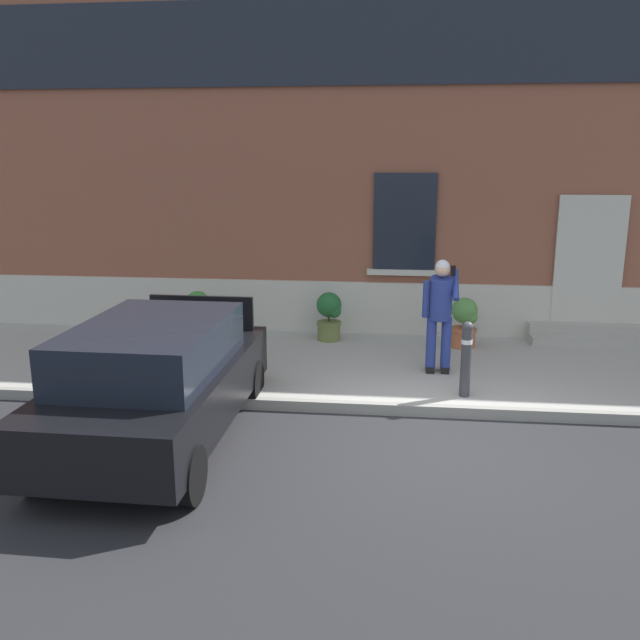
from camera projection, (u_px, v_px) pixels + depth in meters
ground_plane at (426, 445)px, 7.91m from camera, size 80.00×80.00×0.00m
sidewalk at (419, 367)px, 10.60m from camera, size 24.00×3.60×0.15m
curb_edge at (424, 410)px, 8.80m from camera, size 24.00×0.12×0.15m
building_facade at (422, 134)px, 12.13m from camera, size 24.00×1.52×7.50m
entrance_stoop at (586, 335)px, 11.71m from camera, size 1.94×0.64×0.32m
hatchback_car_black at (158, 379)px, 7.84m from camera, size 1.84×4.09×1.50m
bollard_near_person at (466, 356)px, 8.99m from camera, size 0.15×0.15×1.04m
bollard_far_left at (195, 348)px, 9.39m from camera, size 0.15×0.15×1.04m
person_on_phone at (440, 309)px, 9.82m from camera, size 0.51×0.51×1.74m
planter_cream at (199, 314)px, 11.90m from camera, size 0.44×0.44×0.86m
planter_olive at (329, 315)px, 11.80m from camera, size 0.44×0.44×0.86m
planter_terracotta at (464, 321)px, 11.36m from camera, size 0.44×0.44×0.86m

